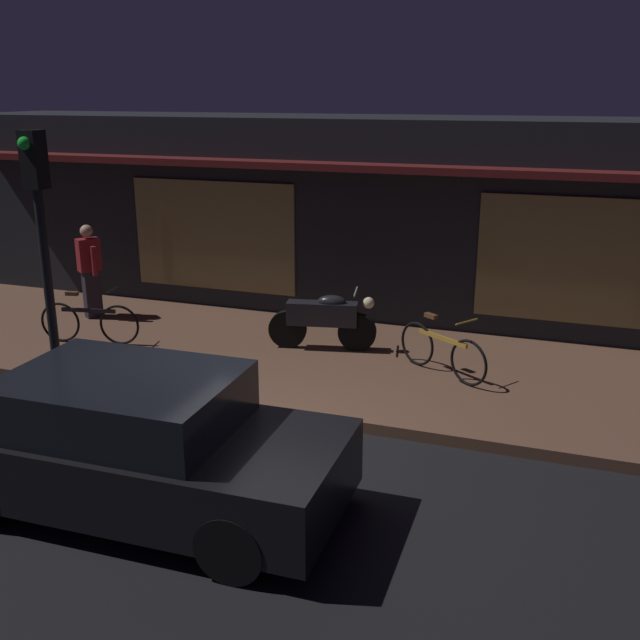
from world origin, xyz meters
The scene contains 9 objects.
ground_plane centered at (0.00, 0.00, 0.00)m, with size 60.00×60.00×0.00m, color black.
sidewalk_slab centered at (0.00, 3.00, 0.07)m, with size 18.00×4.00×0.15m, color brown.
storefront_building centered at (0.00, 6.39, 1.80)m, with size 18.00×3.30×3.60m.
motorcycle centered at (-0.49, 3.40, 0.65)m, with size 1.69×0.63×0.97m.
bicycle_parked centered at (-4.14, 2.41, 0.51)m, with size 1.64×0.47×0.91m.
bicycle_extra centered at (1.45, 2.92, 0.51)m, with size 1.41×0.95×0.91m.
person_photographer centered at (-4.97, 3.66, 1.03)m, with size 0.55×0.44×1.67m.
traffic_light_pole centered at (-3.19, 0.43, 2.48)m, with size 0.24×0.33×3.60m.
parked_car_near centered at (-0.83, -1.34, 0.70)m, with size 4.13×1.84×1.42m.
Camera 1 is at (3.10, -6.97, 4.05)m, focal length 41.41 mm.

